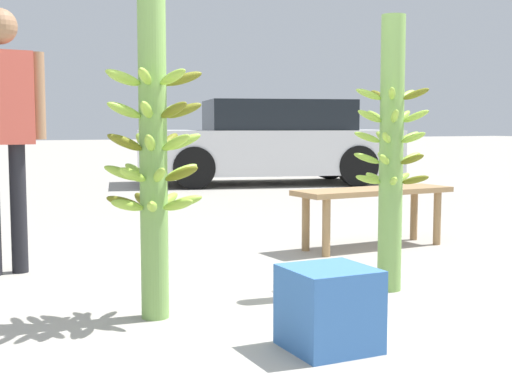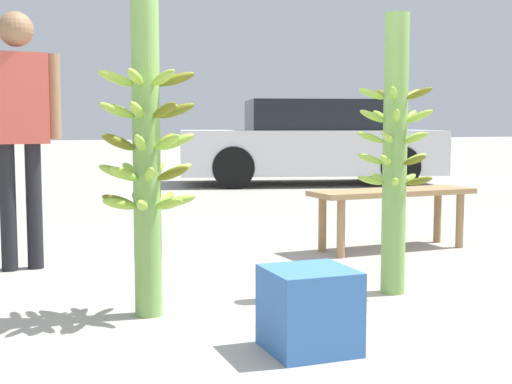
{
  "view_description": "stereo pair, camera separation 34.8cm",
  "coord_description": "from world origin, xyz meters",
  "px_view_note": "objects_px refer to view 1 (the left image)",
  "views": [
    {
      "loc": [
        -1.71,
        -2.86,
        0.96
      ],
      "look_at": [
        -0.01,
        0.69,
        0.58
      ],
      "focal_mm": 50.0,
      "sensor_mm": 36.0,
      "label": 1
    },
    {
      "loc": [
        -1.39,
        -3.0,
        0.96
      ],
      "look_at": [
        -0.01,
        0.69,
        0.58
      ],
      "focal_mm": 50.0,
      "sensor_mm": 36.0,
      "label": 2
    }
  ],
  "objects_px": {
    "produce_crate": "(329,308)",
    "market_bench": "(373,198)",
    "banana_stalk_left": "(153,148)",
    "banana_stalk_center": "(391,152)",
    "vendor_person": "(2,114)",
    "parked_car": "(270,143)"
  },
  "relations": [
    {
      "from": "produce_crate",
      "to": "parked_car",
      "type": "bearing_deg",
      "value": 64.96
    },
    {
      "from": "produce_crate",
      "to": "market_bench",
      "type": "bearing_deg",
      "value": 50.88
    },
    {
      "from": "market_bench",
      "to": "parked_car",
      "type": "xyz_separation_m",
      "value": [
        1.97,
        5.69,
        0.26
      ]
    },
    {
      "from": "vendor_person",
      "to": "market_bench",
      "type": "bearing_deg",
      "value": 169.03
    },
    {
      "from": "produce_crate",
      "to": "banana_stalk_left",
      "type": "bearing_deg",
      "value": 123.12
    },
    {
      "from": "market_bench",
      "to": "produce_crate",
      "type": "distance_m",
      "value": 2.58
    },
    {
      "from": "vendor_person",
      "to": "parked_car",
      "type": "distance_m",
      "value": 7.2
    },
    {
      "from": "banana_stalk_left",
      "to": "banana_stalk_center",
      "type": "distance_m",
      "value": 1.4
    },
    {
      "from": "banana_stalk_center",
      "to": "vendor_person",
      "type": "height_order",
      "value": "vendor_person"
    },
    {
      "from": "vendor_person",
      "to": "produce_crate",
      "type": "distance_m",
      "value": 2.59
    },
    {
      "from": "vendor_person",
      "to": "produce_crate",
      "type": "xyz_separation_m",
      "value": [
        1.06,
        -2.21,
        -0.85
      ]
    },
    {
      "from": "banana_stalk_center",
      "to": "vendor_person",
      "type": "xyz_separation_m",
      "value": [
        -1.94,
        1.43,
        0.22
      ]
    },
    {
      "from": "banana_stalk_center",
      "to": "produce_crate",
      "type": "distance_m",
      "value": 1.33
    },
    {
      "from": "market_bench",
      "to": "produce_crate",
      "type": "xyz_separation_m",
      "value": [
        -1.62,
        -2.0,
        -0.21
      ]
    },
    {
      "from": "market_bench",
      "to": "vendor_person",
      "type": "bearing_deg",
      "value": 172.36
    },
    {
      "from": "banana_stalk_center",
      "to": "produce_crate",
      "type": "relative_size",
      "value": 4.44
    },
    {
      "from": "banana_stalk_center",
      "to": "vendor_person",
      "type": "distance_m",
      "value": 2.43
    },
    {
      "from": "banana_stalk_center",
      "to": "market_bench",
      "type": "xyz_separation_m",
      "value": [
        0.74,
        1.22,
        -0.41
      ]
    },
    {
      "from": "banana_stalk_left",
      "to": "produce_crate",
      "type": "xyz_separation_m",
      "value": [
        0.52,
        -0.8,
        -0.67
      ]
    },
    {
      "from": "banana_stalk_left",
      "to": "market_bench",
      "type": "height_order",
      "value": "banana_stalk_left"
    },
    {
      "from": "banana_stalk_left",
      "to": "produce_crate",
      "type": "relative_size",
      "value": 4.69
    },
    {
      "from": "banana_stalk_left",
      "to": "vendor_person",
      "type": "bearing_deg",
      "value": 110.95
    }
  ]
}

